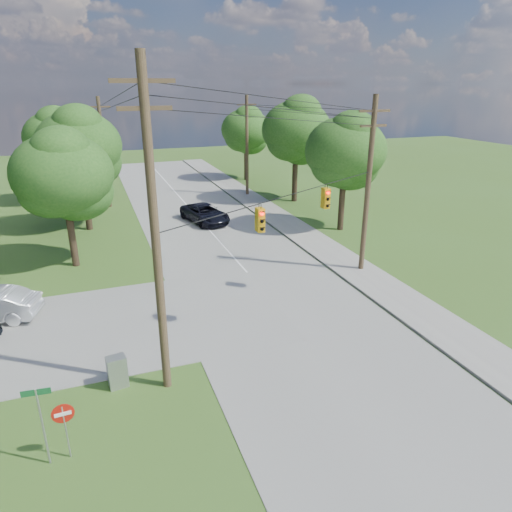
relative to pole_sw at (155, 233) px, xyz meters
name	(u,v)px	position (x,y,z in m)	size (l,w,h in m)	color
ground	(280,367)	(4.60, -0.40, -6.23)	(140.00, 140.00, 0.00)	#3B5B1E
main_road	(278,307)	(6.60, 4.60, -6.21)	(10.00, 100.00, 0.03)	gray
sidewalk_east	(386,288)	(13.30, 4.60, -6.17)	(2.60, 100.00, 0.12)	gray
pole_sw	(155,233)	(0.00, 0.00, 0.00)	(2.00, 0.32, 12.00)	brown
pole_ne	(368,184)	(13.50, 7.60, -0.76)	(2.00, 0.32, 10.50)	brown
pole_north_e	(247,146)	(13.50, 29.60, -1.10)	(2.00, 0.32, 10.00)	brown
pole_north_w	(104,152)	(-0.40, 29.60, -1.10)	(2.00, 0.32, 10.00)	brown
power_lines	(229,118)	(6.10, 11.14, 2.93)	(13.93, 29.62, 4.93)	black
traffic_signals	(296,208)	(7.15, 4.03, -0.73)	(4.91, 3.27, 1.05)	#DD9C0D
tree_w_near	(63,174)	(-3.40, 14.60, -0.30)	(6.00, 6.00, 8.40)	#3D291E
tree_w_mid	(79,146)	(-2.40, 22.60, 0.35)	(6.40, 6.40, 9.22)	#3D291E
tree_w_far	(57,138)	(-4.40, 32.60, 0.02)	(6.00, 6.00, 8.73)	#3D291E
tree_e_near	(345,151)	(16.60, 15.60, 0.02)	(6.20, 6.20, 8.81)	#3D291E
tree_e_mid	(296,130)	(17.10, 25.60, 0.68)	(6.60, 6.60, 9.64)	#3D291E
tree_e_far	(246,130)	(16.10, 37.60, -0.31)	(5.80, 5.80, 8.32)	#3D291E
car_main_north	(205,213)	(6.85, 21.29, -5.45)	(2.49, 5.41, 1.50)	black
control_cabinet	(117,372)	(-1.78, 0.60, -5.58)	(0.72, 0.52, 1.29)	#979A9C
do_not_enter_sign	(64,419)	(-3.50, -2.61, -4.74)	(0.67, 0.10, 2.01)	#979A9C
street_name_sign	(41,417)	(-4.09, -2.66, -4.49)	(0.82, 0.10, 2.75)	#979A9C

